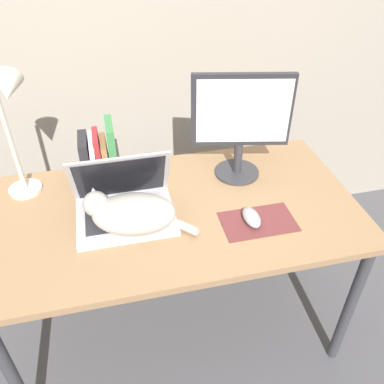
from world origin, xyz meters
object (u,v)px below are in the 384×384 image
at_px(cat, 131,213).
at_px(computer_mouse, 252,217).
at_px(laptop, 124,205).
at_px(book_row, 100,157).
at_px(external_monitor, 241,122).
at_px(desk_lamp, 11,113).

bearing_deg(cat, computer_mouse, -9.85).
relative_size(laptop, computer_mouse, 3.13).
bearing_deg(laptop, book_row, 105.25).
height_order(laptop, external_monitor, external_monitor).
bearing_deg(computer_mouse, book_row, 142.61).
relative_size(computer_mouse, desk_lamp, 0.22).
xyz_separation_m(cat, computer_mouse, (0.43, -0.07, -0.04)).
xyz_separation_m(cat, external_monitor, (0.47, 0.23, 0.18)).
xyz_separation_m(laptop, external_monitor, (0.49, 0.16, 0.20)).
height_order(laptop, desk_lamp, desk_lamp).
bearing_deg(laptop, cat, -75.47).
height_order(computer_mouse, desk_lamp, desk_lamp).
bearing_deg(cat, desk_lamp, 142.18).
distance_m(laptop, cat, 0.07).
bearing_deg(computer_mouse, external_monitor, 81.84).
xyz_separation_m(laptop, desk_lamp, (-0.34, 0.21, 0.30)).
bearing_deg(computer_mouse, desk_lamp, 155.87).
bearing_deg(external_monitor, cat, -154.10).
bearing_deg(book_row, laptop, -74.75).
xyz_separation_m(external_monitor, computer_mouse, (-0.04, -0.30, -0.23)).
height_order(cat, desk_lamp, desk_lamp).
bearing_deg(book_row, external_monitor, -9.12).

